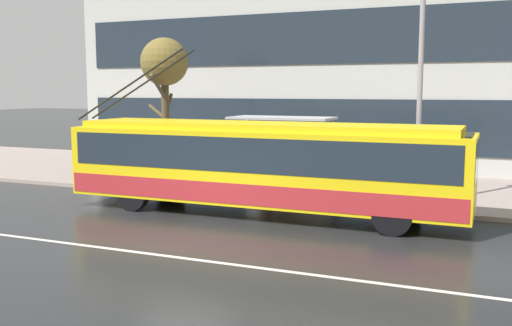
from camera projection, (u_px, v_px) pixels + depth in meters
The scene contains 11 objects.
ground_plane at pixel (176, 241), 14.33m from camera, with size 160.00×160.00×0.00m, color #232527.
sidewalk_slab at pixel (305, 179), 23.78m from camera, with size 80.00×10.00×0.14m, color gray.
lane_centre_line at pixel (149, 254), 13.23m from camera, with size 72.00×0.14×0.01m, color silver.
trolleybus at pixel (262, 164), 17.27m from camera, with size 12.50×2.51×4.99m.
bus_shelter at pixel (284, 135), 20.95m from camera, with size 3.68×1.71×2.62m.
pedestrian_at_shelter at pixel (292, 144), 21.41m from camera, with size 1.32×1.32×2.00m.
pedestrian_approaching_curb at pixel (182, 147), 20.77m from camera, with size 1.08×1.08×1.99m.
pedestrian_walking_past at pixel (267, 145), 21.10m from camera, with size 1.09×1.09×1.98m.
pedestrian_waiting_by_pole at pixel (336, 147), 19.91m from camera, with size 1.53×1.53×1.99m.
street_lamp at pixel (421, 69), 17.58m from camera, with size 0.60×0.32×7.21m.
street_tree_bare at pixel (164, 66), 23.74m from camera, with size 2.06×2.25×5.71m.
Camera 1 is at (7.27, -12.09, 3.73)m, focal length 40.59 mm.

